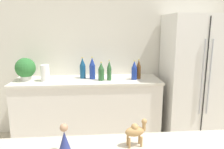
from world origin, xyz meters
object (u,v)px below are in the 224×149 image
refrigerator (194,78)px  back_bottle_5 (92,68)px  camel_figurine (136,131)px  wise_man_figurine_blue (64,140)px  back_bottle_1 (109,71)px  back_bottle_2 (83,68)px  back_bottle_4 (139,69)px  back_bottle_0 (134,70)px  back_bottle_3 (101,72)px  potted_plant (25,69)px  paper_towel_roll (45,73)px

refrigerator → back_bottle_5: bearing=177.1°
camel_figurine → wise_man_figurine_blue: (-0.37, -0.02, -0.02)m
back_bottle_1 → back_bottle_2: bearing=157.1°
back_bottle_1 → wise_man_figurine_blue: size_ratio=1.88×
refrigerator → back_bottle_4: (-0.81, 0.03, 0.14)m
back_bottle_1 → camel_figurine: (0.00, -1.93, 0.05)m
back_bottle_0 → wise_man_figurine_blue: (-0.72, -1.96, 0.03)m
back_bottle_5 → camel_figurine: bearing=-83.3°
refrigerator → back_bottle_4: size_ratio=6.38×
back_bottle_2 → wise_man_figurine_blue: back_bottle_2 is taller
back_bottle_2 → back_bottle_3: (0.26, -0.16, -0.02)m
back_bottle_4 → potted_plant: bearing=179.1°
back_bottle_0 → back_bottle_3: 0.47m
refrigerator → back_bottle_1: (-1.24, -0.03, 0.14)m
back_bottle_0 → back_bottle_3: size_ratio=1.06×
refrigerator → back_bottle_3: refrigerator is taller
potted_plant → back_bottle_3: bearing=-4.8°
refrigerator → potted_plant: refrigerator is taller
back_bottle_2 → back_bottle_1: bearing=-22.9°
back_bottle_2 → camel_figurine: bearing=-79.7°
refrigerator → paper_towel_roll: size_ratio=8.10×
back_bottle_1 → wise_man_figurine_blue: (-0.37, -1.95, 0.03)m
potted_plant → back_bottle_1: size_ratio=1.11×
back_bottle_5 → back_bottle_1: bearing=-24.3°
back_bottle_0 → back_bottle_2: size_ratio=0.90×
back_bottle_3 → back_bottle_4: size_ratio=0.91×
paper_towel_roll → back_bottle_5: size_ratio=0.71×
paper_towel_roll → back_bottle_0: back_bottle_0 is taller
back_bottle_3 → back_bottle_5: bearing=139.8°
back_bottle_3 → back_bottle_4: (0.54, 0.06, 0.01)m
refrigerator → back_bottle_5: 1.49m
potted_plant → back_bottle_2: size_ratio=1.03×
refrigerator → paper_towel_roll: bearing=-179.9°
potted_plant → back_bottle_0: 1.52m
back_bottle_4 → wise_man_figurine_blue: size_ratio=1.88×
back_bottle_1 → back_bottle_3: 0.11m
potted_plant → back_bottle_5: back_bottle_5 is taller
back_bottle_1 → paper_towel_roll: bearing=178.1°
back_bottle_0 → back_bottle_4: bearing=36.2°
back_bottle_5 → refrigerator: bearing=-2.9°
back_bottle_3 → wise_man_figurine_blue: (-0.25, -1.95, 0.04)m
back_bottle_0 → back_bottle_2: bearing=168.6°
refrigerator → potted_plant: bearing=178.6°
back_bottle_0 → back_bottle_2: (-0.73, 0.15, 0.02)m
paper_towel_roll → camel_figurine: size_ratio=1.50×
back_bottle_3 → back_bottle_5: 0.16m
back_bottle_3 → back_bottle_1: bearing=-1.0°
potted_plant → back_bottle_1: (1.16, -0.09, -0.03)m
refrigerator → back_bottle_0: size_ratio=6.64×
back_bottle_2 → paper_towel_roll: bearing=-165.7°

